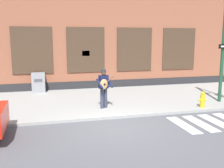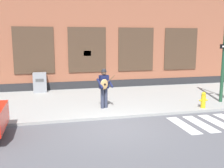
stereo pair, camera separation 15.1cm
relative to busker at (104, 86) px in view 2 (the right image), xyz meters
name	(u,v)px [view 2 (the right image)]	position (x,y,z in m)	size (l,w,h in m)	color
ground_plane	(117,128)	(-0.03, -2.30, -1.06)	(160.00, 160.00, 0.00)	#56565B
sidewalk	(97,100)	(-0.03, 1.69, -1.01)	(28.00, 6.00, 0.10)	#9E9E99
building_backdrop	(83,36)	(-0.03, 6.68, 2.18)	(28.00, 4.06, 6.49)	#99563D
busker	(104,86)	(0.00, 0.00, 0.00)	(0.78, 0.65, 1.69)	#33384C
utility_box	(40,82)	(-2.78, 4.24, -0.42)	(0.72, 0.58, 1.08)	gray
fire_hydrant	(203,100)	(4.16, -0.96, -0.62)	(0.38, 0.20, 0.70)	gold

